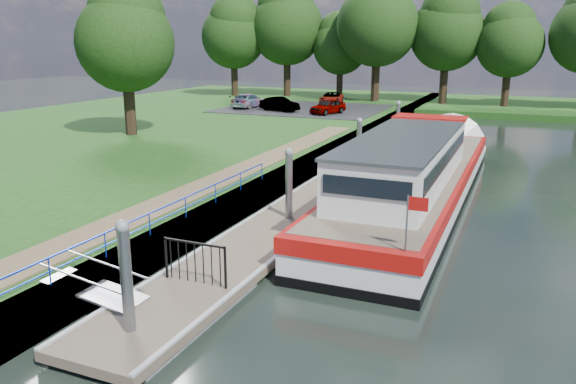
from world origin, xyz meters
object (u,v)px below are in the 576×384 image
at_px(barge, 418,175).
at_px(car_b, 280,104).
at_px(pontoon, 329,193).
at_px(car_a, 328,106).
at_px(car_d, 332,98).
at_px(car_c, 248,101).

xyz_separation_m(barge, car_b, (-15.73, 21.04, 0.35)).
height_order(pontoon, car_a, car_a).
height_order(pontoon, car_b, car_b).
bearing_deg(car_b, barge, -127.25).
distance_m(barge, car_d, 30.64).
bearing_deg(barge, car_a, 118.37).
xyz_separation_m(car_c, car_d, (6.19, 5.23, -0.04)).
height_order(pontoon, car_d, car_d).
relative_size(pontoon, car_d, 7.01).
relative_size(pontoon, car_c, 6.88).
bearing_deg(pontoon, car_d, 108.55).
height_order(car_a, car_b, car_a).
bearing_deg(car_b, pontoon, -135.30).
bearing_deg(barge, car_b, 126.78).
distance_m(pontoon, barge, 3.86).
xyz_separation_m(car_a, car_c, (-8.18, 1.58, 0.02)).
distance_m(car_a, car_c, 8.34).
height_order(car_a, car_c, car_c).
relative_size(pontoon, car_b, 8.25).
relative_size(car_c, car_d, 1.02).
relative_size(car_b, car_c, 0.83).
relative_size(barge, car_d, 4.94).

